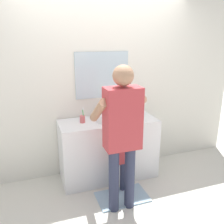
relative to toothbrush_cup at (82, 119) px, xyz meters
The scene contains 10 objects.
ground_plane 1.03m from the toothbrush_cup, 42.94° to the right, with size 14.00×14.00×0.00m, color silver.
back_wall 0.63m from the toothbrush_cup, 39.41° to the left, with size 4.40×0.10×2.70m.
vanity_cabinet 0.60m from the toothbrush_cup, ahead, with size 1.35×0.54×0.86m, color white.
sink_basin 0.36m from the toothbrush_cup, ahead, with size 0.35×0.35×0.11m.
faucet 0.39m from the toothbrush_cup, 24.62° to the left, with size 0.18×0.14×0.18m.
toothbrush_cup is the anchor object (origin of this frame).
soap_bottle 0.75m from the toothbrush_cup, ahead, with size 0.06×0.06×0.17m.
bath_mat 1.13m from the toothbrush_cup, 58.59° to the right, with size 0.64×0.40×0.02m, color #99B7CC.
child_toddler 0.66m from the toothbrush_cup, 50.58° to the right, with size 0.29×0.29×0.93m.
adult_parent 0.79m from the toothbrush_cup, 69.46° to the right, with size 0.52×0.55×1.69m.
Camera 1 is at (-1.01, -2.74, 1.96)m, focal length 39.67 mm.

